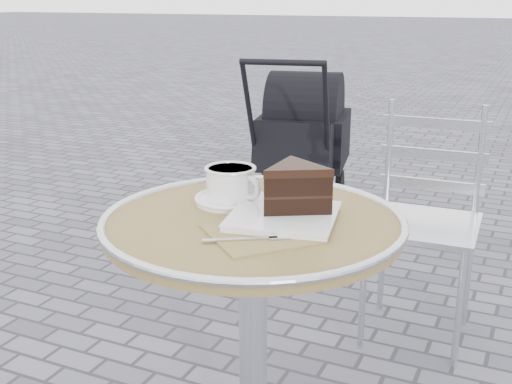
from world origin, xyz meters
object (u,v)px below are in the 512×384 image
at_px(bistro_chair, 428,194).
at_px(baby_stroller, 301,148).
at_px(cappuccino_set, 231,187).
at_px(cafe_table, 253,282).
at_px(cake_plate_set, 292,194).

relative_size(bistro_chair, baby_stroller, 0.87).
xyz_separation_m(bistro_chair, baby_stroller, (-0.84, 0.92, -0.10)).
distance_m(cappuccino_set, baby_stroller, 1.95).
height_order(cappuccino_set, bistro_chair, bistro_chair).
height_order(cafe_table, cake_plate_set, cake_plate_set).
bearing_deg(baby_stroller, cafe_table, -83.80).
bearing_deg(cake_plate_set, bistro_chair, 70.35).
height_order(cappuccino_set, cake_plate_set, cake_plate_set).
xyz_separation_m(cake_plate_set, bistro_chair, (0.15, 0.98, -0.26)).
height_order(cappuccino_set, baby_stroller, baby_stroller).
distance_m(cafe_table, cappuccino_set, 0.24).
bearing_deg(cappuccino_set, bistro_chair, 86.08).
bearing_deg(bistro_chair, baby_stroller, 130.64).
distance_m(cappuccino_set, bistro_chair, 1.02).
distance_m(cafe_table, baby_stroller, 2.03).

